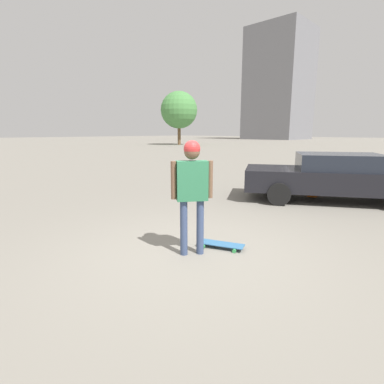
# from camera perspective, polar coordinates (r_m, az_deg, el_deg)

# --- Properties ---
(ground_plane) EXTENTS (220.00, 220.00, 0.00)m
(ground_plane) POSITION_cam_1_polar(r_m,az_deg,el_deg) (4.85, 0.00, -11.69)
(ground_plane) COLOR gray
(person) EXTENTS (0.44, 0.53, 1.78)m
(person) POSITION_cam_1_polar(r_m,az_deg,el_deg) (4.53, 0.00, 1.78)
(person) COLOR #38476B
(person) RESTS_ON ground_plane
(skateboard) EXTENTS (0.81, 0.50, 0.08)m
(skateboard) POSITION_cam_1_polar(r_m,az_deg,el_deg) (5.09, 5.49, -9.86)
(skateboard) COLOR #336693
(skateboard) RESTS_ON ground_plane
(car_parked_near) EXTENTS (5.01, 3.94, 1.32)m
(car_parked_near) POSITION_cam_1_polar(r_m,az_deg,el_deg) (9.18, 25.44, 2.72)
(car_parked_near) COLOR black
(car_parked_near) RESTS_ON ground_plane
(building_block_distant) EXTENTS (13.59, 13.42, 27.08)m
(building_block_distant) POSITION_cam_1_polar(r_m,az_deg,el_deg) (83.61, 16.22, 18.98)
(building_block_distant) COLOR slate
(building_block_distant) RESTS_ON ground_plane
(tree_distant) EXTENTS (5.31, 5.31, 7.67)m
(tree_distant) POSITION_cam_1_polar(r_m,az_deg,el_deg) (45.08, -2.50, 15.33)
(tree_distant) COLOR brown
(tree_distant) RESTS_ON ground_plane
(traffic_cone) EXTENTS (0.32, 0.32, 0.47)m
(traffic_cone) POSITION_cam_1_polar(r_m,az_deg,el_deg) (9.63, 22.01, 0.60)
(traffic_cone) COLOR orange
(traffic_cone) RESTS_ON ground_plane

